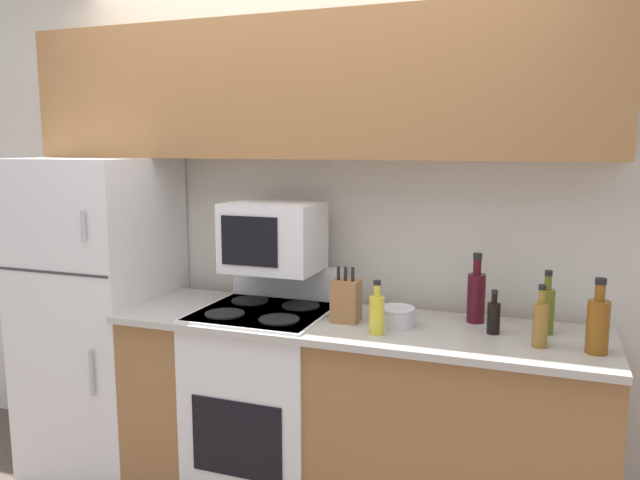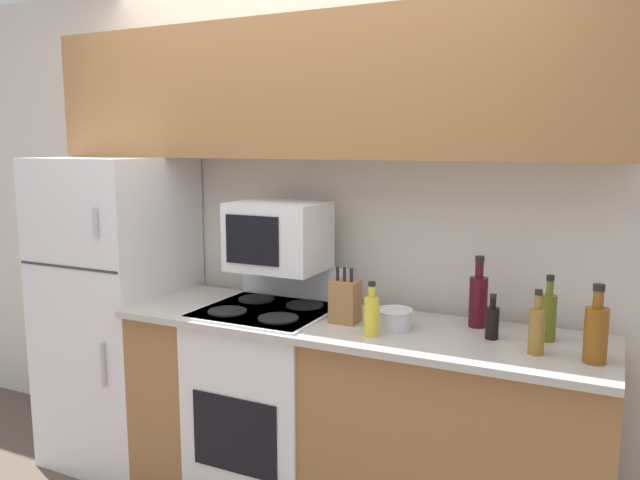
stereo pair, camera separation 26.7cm
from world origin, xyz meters
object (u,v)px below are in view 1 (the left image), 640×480
at_px(refrigerator, 101,316).
at_px(microwave, 273,237).
at_px(bottle_wine_red, 476,295).
at_px(stove, 265,405).
at_px(bowl, 397,316).
at_px(knife_block, 346,300).
at_px(bottle_olive_oil, 547,309).
at_px(bottle_vinegar, 541,323).
at_px(bottle_whiskey, 598,324).
at_px(bottle_soy_sauce, 494,316).
at_px(bottle_cooking_spray, 377,313).

xyz_separation_m(refrigerator, microwave, (0.96, 0.06, 0.46)).
xyz_separation_m(microwave, bottle_wine_red, (0.92, 0.06, -0.22)).
relative_size(stove, bowl, 7.26).
relative_size(microwave, knife_block, 1.76).
xyz_separation_m(knife_block, bottle_olive_oil, (0.81, 0.11, 0.01)).
distance_m(knife_block, bowl, 0.23).
bearing_deg(microwave, bottle_vinegar, -9.37).
xyz_separation_m(bowl, bottle_olive_oil, (0.58, 0.11, 0.06)).
height_order(bowl, bottle_whiskey, bottle_whiskey).
xyz_separation_m(microwave, bottle_soy_sauce, (1.01, -0.08, -0.26)).
xyz_separation_m(bottle_soy_sauce, bottle_vinegar, (0.18, -0.11, 0.02)).
bearing_deg(bottle_olive_oil, bottle_cooking_spray, -159.62).
bearing_deg(stove, bowl, -1.38).
height_order(stove, bottle_wine_red, bottle_wine_red).
height_order(knife_block, bowl, knife_block).
xyz_separation_m(knife_block, bottle_whiskey, (0.99, -0.08, 0.02)).
bearing_deg(microwave, bottle_whiskey, -8.23).
xyz_separation_m(stove, bottle_vinegar, (1.19, -0.09, 0.54)).
height_order(stove, bottle_whiskey, bottle_whiskey).
height_order(stove, bowl, stove).
xyz_separation_m(stove, bottle_whiskey, (1.38, -0.09, 0.56)).
bearing_deg(refrigerator, stove, -2.97).
bearing_deg(knife_block, bottle_whiskey, -4.44).
bearing_deg(bottle_vinegar, refrigerator, 176.38).
height_order(bottle_cooking_spray, bottle_soy_sauce, bottle_cooking_spray).
relative_size(refrigerator, bottle_olive_oil, 6.25).
xyz_separation_m(refrigerator, bowl, (1.58, -0.06, 0.17)).
bearing_deg(bottle_olive_oil, bowl, -169.21).
relative_size(knife_block, bottle_soy_sauce, 1.34).
relative_size(microwave, bottle_vinegar, 1.77).
bearing_deg(bowl, refrigerator, 177.66).
distance_m(bowl, bottle_vinegar, 0.57).
bearing_deg(bottle_whiskey, knife_block, 175.56).
bearing_deg(bottle_olive_oil, knife_block, -172.24).
relative_size(knife_block, bottle_cooking_spray, 1.10).
bearing_deg(stove, bottle_vinegar, -4.15).
height_order(bottle_olive_oil, bottle_vinegar, bottle_olive_oil).
relative_size(bottle_wine_red, bottle_whiskey, 1.07).
relative_size(bowl, bottle_vinegar, 0.63).
xyz_separation_m(stove, microwave, (0.00, 0.11, 0.78)).
bearing_deg(stove, refrigerator, 177.03).
relative_size(microwave, bottle_wine_red, 1.42).
height_order(refrigerator, bottle_vinegar, refrigerator).
height_order(stove, knife_block, knife_block).
height_order(microwave, bottle_vinegar, microwave).
distance_m(microwave, bottle_wine_red, 0.95).
relative_size(knife_block, bowl, 1.59).
distance_m(refrigerator, bottle_soy_sauce, 1.97).
distance_m(bottle_soy_sauce, bottle_olive_oil, 0.21).
height_order(bottle_vinegar, bottle_whiskey, bottle_whiskey).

